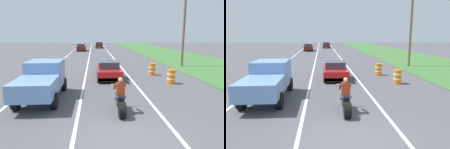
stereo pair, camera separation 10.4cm
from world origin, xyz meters
TOP-DOWN VIEW (x-y plane):
  - ground_plane at (0.00, 0.00)m, footprint 160.00×160.00m
  - lane_stripe_left_solid at (-5.40, 20.00)m, footprint 0.14×120.00m
  - lane_stripe_right_solid at (1.80, 20.00)m, footprint 0.14×120.00m
  - lane_stripe_centre_dashed at (-1.80, 20.00)m, footprint 0.14×120.00m
  - grass_verge_right at (11.92, 20.00)m, footprint 10.00×120.00m
  - motorcycle_with_rider at (0.08, 2.69)m, footprint 0.70×2.21m
  - sports_car_red at (0.07, 10.29)m, footprint 1.84×4.30m
  - pickup_truck_left_lane_light_blue at (-3.84, 5.09)m, footprint 2.02×4.80m
  - utility_pole_roadside at (8.47, 15.86)m, footprint 0.24×0.24m
  - construction_barrel_nearest at (4.38, 8.05)m, footprint 0.58×0.58m
  - construction_barrel_mid at (3.89, 11.27)m, footprint 0.58×0.58m
  - distant_car_far_ahead at (-3.67, 38.33)m, footprint 1.80×4.00m
  - distant_car_further_ahead at (0.28, 47.67)m, footprint 1.80×4.00m

SIDE VIEW (x-z plane):
  - ground_plane at x=0.00m, z-range 0.00..0.00m
  - lane_stripe_left_solid at x=-5.40m, z-range 0.00..0.01m
  - lane_stripe_right_solid at x=1.80m, z-range 0.00..0.01m
  - lane_stripe_centre_dashed at x=-1.80m, z-range 0.00..0.01m
  - grass_verge_right at x=11.92m, z-range 0.00..0.06m
  - construction_barrel_nearest at x=4.38m, z-range 0.00..1.00m
  - construction_barrel_mid at x=3.89m, z-range 0.00..1.00m
  - motorcycle_with_rider at x=0.08m, z-range -0.22..1.40m
  - sports_car_red at x=0.07m, z-range -0.05..1.31m
  - distant_car_far_ahead at x=-3.67m, z-range 0.02..1.52m
  - distant_car_further_ahead at x=0.28m, z-range 0.02..1.52m
  - pickup_truck_left_lane_light_blue at x=-3.84m, z-range 0.12..2.10m
  - utility_pole_roadside at x=8.47m, z-range 0.00..7.79m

